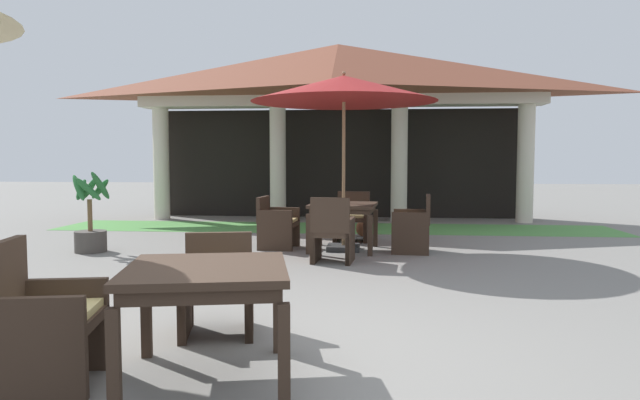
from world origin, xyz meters
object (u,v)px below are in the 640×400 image
object	(u,v)px
patio_table_near_foreground	(207,281)
patio_chair_mid_left_east	(413,226)
patio_table_mid_left	(343,210)
patio_chair_mid_left_west	(277,224)
patio_umbrella_mid_left	(344,90)
patio_chair_mid_left_south	(333,234)
potted_palm_left_edge	(91,226)
terracotta_urn	(363,228)
patio_chair_near_foreground_north	(218,287)
patio_chair_near_foreground_west	(44,322)
patio_chair_mid_left_north	(352,218)

from	to	relation	value
patio_table_near_foreground	patio_chair_mid_left_east	size ratio (longest dim) A/B	1.36
patio_table_mid_left	patio_chair_mid_left_west	size ratio (longest dim) A/B	1.30
patio_umbrella_mid_left	patio_chair_mid_left_south	bearing A→B (deg)	-94.92
patio_chair_mid_left_east	potted_palm_left_edge	distance (m)	4.93
patio_table_mid_left	terracotta_urn	xyz separation A→B (m)	(0.27, 1.63, -0.48)
patio_table_near_foreground	patio_chair_near_foreground_north	bearing A→B (deg)	101.76
patio_chair_mid_left_west	patio_chair_near_foreground_west	bearing A→B (deg)	-0.17
patio_chair_near_foreground_north	patio_chair_mid_left_west	size ratio (longest dim) A/B	0.97
patio_chair_near_foreground_north	terracotta_urn	size ratio (longest dim) A/B	2.11
patio_umbrella_mid_left	patio_chair_mid_left_west	xyz separation A→B (m)	(-1.07, 0.09, -2.09)
patio_table_near_foreground	patio_umbrella_mid_left	xyz separation A→B (m)	(0.59, 5.32, 1.83)
patio_table_mid_left	patio_umbrella_mid_left	xyz separation A→B (m)	(-0.00, 0.00, 1.84)
patio_chair_near_foreground_north	patio_chair_mid_left_south	distance (m)	3.35
patio_chair_near_foreground_west	patio_table_mid_left	bearing A→B (deg)	152.37
patio_chair_near_foreground_west	patio_chair_mid_left_west	distance (m)	5.64
patio_table_near_foreground	terracotta_urn	bearing A→B (deg)	82.98
patio_chair_near_foreground_north	potted_palm_left_edge	world-z (taller)	potted_palm_left_edge
potted_palm_left_edge	terracotta_urn	size ratio (longest dim) A/B	3.33
patio_table_near_foreground	terracotta_urn	size ratio (longest dim) A/B	3.15
patio_umbrella_mid_left	patio_chair_near_foreground_north	bearing A→B (deg)	-100.34
patio_table_mid_left	patio_umbrella_mid_left	distance (m)	1.84
potted_palm_left_edge	patio_umbrella_mid_left	bearing A→B (deg)	8.02
patio_table_mid_left	terracotta_urn	world-z (taller)	patio_table_mid_left
patio_table_near_foreground	patio_umbrella_mid_left	distance (m)	5.66
patio_chair_mid_left_west	potted_palm_left_edge	world-z (taller)	potted_palm_left_edge
patio_umbrella_mid_left	patio_chair_mid_left_east	xyz separation A→B (m)	(1.07, -0.09, -2.07)
patio_chair_mid_left_east	patio_chair_mid_left_west	distance (m)	2.15
patio_chair_mid_left_west	patio_chair_near_foreground_north	bearing A→B (deg)	8.49
patio_table_mid_left	patio_umbrella_mid_left	size ratio (longest dim) A/B	0.38
patio_chair_mid_left_west	terracotta_urn	distance (m)	2.05
patio_chair_near_foreground_west	patio_chair_mid_left_east	distance (m)	6.04
patio_chair_near_foreground_north	patio_chair_mid_left_west	distance (m)	4.45
patio_chair_near_foreground_west	patio_umbrella_mid_left	xyz separation A→B (m)	(1.57, 5.52, 2.07)
patio_chair_near_foreground_north	potted_palm_left_edge	distance (m)	4.87
patio_chair_mid_left_north	patio_chair_mid_left_east	distance (m)	1.52
terracotta_urn	patio_chair_mid_left_north	bearing A→B (deg)	-107.18
patio_chair_near_foreground_north	patio_chair_mid_left_west	xyz separation A→B (m)	(-0.28, 4.44, 0.01)
potted_palm_left_edge	terracotta_urn	bearing A→B (deg)	27.94
patio_chair_mid_left_south	potted_palm_left_edge	world-z (taller)	potted_palm_left_edge
patio_table_near_foreground	patio_chair_mid_left_south	world-z (taller)	patio_chair_mid_left_south
patio_chair_near_foreground_north	patio_chair_mid_left_north	xyz separation A→B (m)	(0.89, 5.42, 0.02)
patio_table_near_foreground	patio_chair_mid_left_west	distance (m)	5.44
potted_palm_left_edge	patio_chair_mid_left_west	bearing A→B (deg)	12.89
patio_umbrella_mid_left	potted_palm_left_edge	world-z (taller)	patio_umbrella_mid_left
patio_umbrella_mid_left	patio_chair_mid_left_east	world-z (taller)	patio_umbrella_mid_left
patio_chair_near_foreground_north	patio_chair_near_foreground_west	world-z (taller)	patio_chair_near_foreground_west
patio_chair_near_foreground_west	patio_table_near_foreground	bearing A→B (deg)	90.00
potted_palm_left_edge	terracotta_urn	world-z (taller)	potted_palm_left_edge
patio_chair_mid_left_south	potted_palm_left_edge	bearing A→B (deg)	176.81
patio_chair_mid_left_east	terracotta_urn	bearing A→B (deg)	29.96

